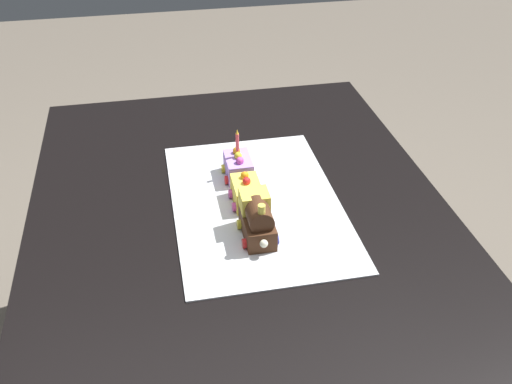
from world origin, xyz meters
TOP-DOWN VIEW (x-y plane):
  - dining_table at (0.00, 0.00)m, footprint 1.40×1.00m
  - cake_board at (0.06, -0.04)m, footprint 0.60×0.40m
  - cake_locomotive at (-0.07, -0.02)m, footprint 0.14×0.08m
  - cake_car_hopper_lemon at (0.06, -0.02)m, footprint 0.10×0.08m
  - cake_car_tanker_lavender at (0.18, -0.02)m, footprint 0.10×0.08m
  - birthday_candle at (0.19, -0.02)m, footprint 0.01×0.01m

SIDE VIEW (x-z plane):
  - dining_table at x=0.00m, z-range 0.26..1.00m
  - cake_board at x=0.06m, z-range 0.74..0.74m
  - cake_car_hopper_lemon at x=0.06m, z-range 0.74..0.81m
  - cake_car_tanker_lavender at x=0.18m, z-range 0.74..0.81m
  - cake_locomotive at x=-0.07m, z-range 0.73..0.85m
  - birthday_candle at x=0.19m, z-range 0.81..0.88m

